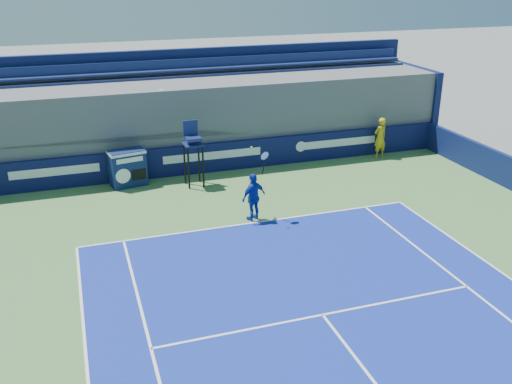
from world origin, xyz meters
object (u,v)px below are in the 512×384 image
object	(u,v)px
ball_person	(380,138)
match_clock	(128,167)
umpire_chair	(193,147)
tennis_player	(254,197)

from	to	relation	value
ball_person	match_clock	xyz separation A→B (m)	(-10.73, -0.03, -0.14)
umpire_chair	tennis_player	bearing A→B (deg)	-72.59
ball_person	umpire_chair	xyz separation A→B (m)	(-8.36, -0.77, 0.64)
match_clock	umpire_chair	xyz separation A→B (m)	(2.37, -0.74, 0.79)
ball_person	umpire_chair	bearing A→B (deg)	-6.85
ball_person	match_clock	world-z (taller)	ball_person
ball_person	umpire_chair	world-z (taller)	umpire_chair
ball_person	match_clock	size ratio (longest dim) A/B	1.22
ball_person	match_clock	bearing A→B (deg)	-11.92
umpire_chair	tennis_player	size ratio (longest dim) A/B	0.96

